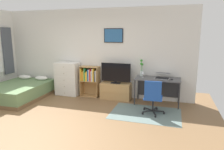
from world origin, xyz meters
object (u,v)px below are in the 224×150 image
(desk, at_px, (158,82))
(bamboo_vase, at_px, (141,69))
(dresser, at_px, (68,79))
(television, at_px, (116,73))
(bed, at_px, (19,91))
(tv_stand, at_px, (116,91))
(laptop, at_px, (162,76))
(wine_glass, at_px, (143,73))
(computer_mouse, at_px, (172,79))
(bookshelf, at_px, (90,78))
(office_chair, at_px, (153,96))

(desk, bearing_deg, bamboo_vase, 166.95)
(dresser, distance_m, television, 1.63)
(bed, bearing_deg, tv_stand, 13.32)
(tv_stand, height_order, laptop, laptop)
(tv_stand, xyz_separation_m, desk, (1.23, -0.03, 0.36))
(desk, bearing_deg, bed, -169.61)
(television, bearing_deg, desk, -0.30)
(laptop, relative_size, wine_glass, 2.51)
(dresser, relative_size, desk, 0.86)
(computer_mouse, bearing_deg, television, 174.48)
(bed, distance_m, computer_mouse, 4.54)
(computer_mouse, distance_m, bamboo_vase, 0.92)
(wine_glass, bearing_deg, tv_stand, 170.73)
(television, height_order, laptop, television)
(bookshelf, height_order, computer_mouse, bookshelf)
(television, xyz_separation_m, laptop, (1.35, -0.02, 0.01))
(tv_stand, bearing_deg, computer_mouse, -6.31)
(tv_stand, relative_size, television, 1.01)
(bed, height_order, wine_glass, wine_glass)
(wine_glass, bearing_deg, bookshelf, 174.10)
(laptop, bearing_deg, dresser, -175.07)
(bookshelf, height_order, office_chair, bookshelf)
(computer_mouse, bearing_deg, tv_stand, 173.69)
(tv_stand, xyz_separation_m, bamboo_vase, (0.74, 0.08, 0.71))
(bed, bearing_deg, desk, 8.48)
(bamboo_vase, bearing_deg, computer_mouse, -16.87)
(desk, height_order, laptop, laptop)
(bookshelf, xyz_separation_m, bamboo_vase, (1.61, 0.04, 0.37))
(bookshelf, bearing_deg, wine_glass, -5.90)
(bamboo_vase, bearing_deg, bed, -166.55)
(bookshelf, xyz_separation_m, television, (0.87, -0.06, 0.21))
(office_chair, bearing_deg, wine_glass, 113.75)
(computer_mouse, xyz_separation_m, bamboo_vase, (-0.86, 0.26, 0.20))
(laptop, xyz_separation_m, computer_mouse, (0.26, -0.14, -0.05))
(television, distance_m, desk, 1.24)
(office_chair, bearing_deg, tv_stand, 140.82)
(tv_stand, xyz_separation_m, laptop, (1.35, -0.04, 0.56))
(television, relative_size, desk, 0.73)
(dresser, bearing_deg, computer_mouse, -2.90)
(tv_stand, relative_size, wine_glass, 5.02)
(desk, bearing_deg, office_chair, -92.15)
(dresser, bearing_deg, laptop, -0.47)
(laptop, bearing_deg, bamboo_vase, 173.93)
(tv_stand, relative_size, office_chair, 1.05)
(office_chair, height_order, bamboo_vase, bamboo_vase)
(laptop, distance_m, bamboo_vase, 0.64)
(computer_mouse, bearing_deg, bookshelf, 174.96)
(bamboo_vase, bearing_deg, laptop, -11.47)
(bed, distance_m, bookshelf, 2.18)
(bookshelf, distance_m, wine_glass, 1.72)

